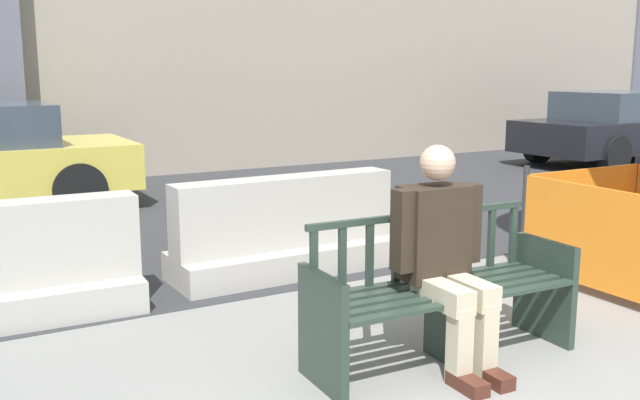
{
  "coord_description": "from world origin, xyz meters",
  "views": [
    {
      "loc": [
        -2.43,
        -2.13,
        1.76
      ],
      "look_at": [
        0.23,
        2.56,
        0.75
      ],
      "focal_mm": 40.0,
      "sensor_mm": 36.0,
      "label": 1
    }
  ],
  "objects": [
    {
      "name": "street_bench",
      "position": [
        0.24,
        1.08,
        0.4
      ],
      "size": [
        1.71,
        0.59,
        0.88
      ],
      "color": "#28382D",
      "rests_on": "ground"
    },
    {
      "name": "car_sedan_mid",
      "position": [
        8.98,
        6.6,
        0.67
      ],
      "size": [
        4.38,
        1.96,
        1.32
      ],
      "color": "black",
      "rests_on": "ground"
    },
    {
      "name": "jersey_barrier_centre",
      "position": [
        0.27,
        3.22,
        0.34
      ],
      "size": [
        2.01,
        0.72,
        0.84
      ],
      "color": "#ADA89E",
      "rests_on": "ground"
    },
    {
      "name": "seated_person",
      "position": [
        0.2,
        1.03,
        0.69
      ],
      "size": [
        0.58,
        0.73,
        1.31
      ],
      "color": "#2D2319",
      "rests_on": "ground"
    },
    {
      "name": "street_asphalt",
      "position": [
        0.0,
        8.7,
        0.0
      ],
      "size": [
        120.0,
        12.0,
        0.01
      ],
      "primitive_type": "cube",
      "color": "#333335",
      "rests_on": "ground"
    }
  ]
}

